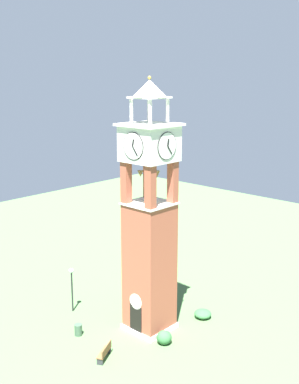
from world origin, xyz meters
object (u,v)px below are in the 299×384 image
park_bench (105,352)px  lamp_post (72,281)px  trash_bin (78,330)px  clock_tower (149,231)px

park_bench → lamp_post: size_ratio=0.46×
lamp_post → park_bench: bearing=-21.8°
park_bench → trash_bin: bearing=169.0°
park_bench → lamp_post: lamp_post is taller
clock_tower → trash_bin: bearing=-125.5°
lamp_post → trash_bin: size_ratio=4.38×
clock_tower → lamp_post: clock_tower is taller
park_bench → clock_tower: bearing=96.9°
trash_bin → clock_tower: bearing=54.5°
lamp_post → clock_tower: bearing=19.5°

